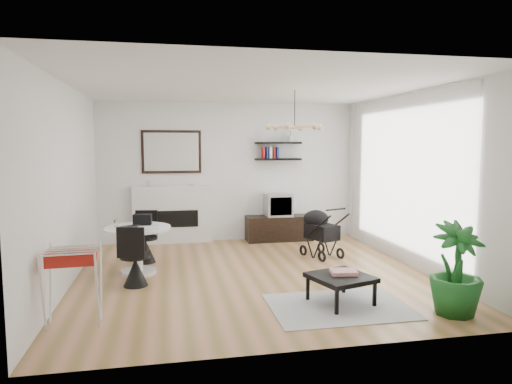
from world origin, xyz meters
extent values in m
plane|color=olive|center=(0.00, 0.00, 0.00)|extent=(5.00, 5.00, 0.00)
plane|color=white|center=(0.00, 0.00, 2.70)|extent=(5.00, 5.00, 0.00)
plane|color=white|center=(0.00, 2.50, 1.35)|extent=(5.00, 0.00, 5.00)
plane|color=white|center=(-2.50, 0.00, 1.35)|extent=(0.00, 5.00, 5.00)
plane|color=white|center=(2.50, 0.00, 1.35)|extent=(0.00, 5.00, 5.00)
cube|color=white|center=(2.40, 0.20, 1.35)|extent=(0.04, 3.60, 2.60)
cube|color=white|center=(-1.10, 2.42, 0.55)|extent=(1.50, 0.15, 1.10)
cube|color=black|center=(-1.10, 2.36, 0.48)|extent=(0.95, 0.06, 0.32)
cube|color=black|center=(-1.10, 2.48, 1.75)|extent=(1.12, 0.03, 0.82)
cube|color=white|center=(-1.10, 2.46, 1.75)|extent=(1.02, 0.01, 0.72)
cube|color=black|center=(0.96, 2.37, 1.60)|extent=(0.90, 0.25, 0.04)
cube|color=black|center=(0.96, 2.37, 1.92)|extent=(0.90, 0.25, 0.04)
cube|color=black|center=(0.96, 2.26, 0.24)|extent=(1.30, 0.46, 0.49)
cube|color=#ABAAAD|center=(0.95, 2.26, 0.71)|extent=(0.50, 0.44, 0.44)
cube|color=black|center=(0.95, 2.05, 0.71)|extent=(0.43, 0.01, 0.35)
cylinder|color=white|center=(-1.63, 0.39, 0.03)|extent=(0.51, 0.51, 0.05)
cylinder|color=white|center=(-1.63, 0.39, 0.36)|extent=(0.13, 0.13, 0.60)
cylinder|color=white|center=(-1.63, 0.39, 0.68)|extent=(0.95, 0.95, 0.04)
imported|color=black|center=(-1.71, 0.33, 0.71)|extent=(0.38, 0.35, 0.03)
cube|color=black|center=(-1.57, 0.57, 0.77)|extent=(0.28, 0.19, 0.16)
cube|color=silver|center=(-1.47, 0.25, 0.70)|extent=(0.32, 0.26, 0.01)
cylinder|color=white|center=(-1.94, 0.49, 0.74)|extent=(0.06, 0.06, 0.10)
cylinder|color=black|center=(-1.56, 1.02, 0.40)|extent=(0.39, 0.39, 0.04)
cone|color=black|center=(-1.56, 1.02, 0.19)|extent=(0.32, 0.32, 0.37)
cube|color=black|center=(-1.54, 1.20, 0.62)|extent=(0.36, 0.08, 0.40)
cylinder|color=black|center=(-1.64, -0.20, 0.40)|extent=(0.40, 0.40, 0.04)
cone|color=black|center=(-1.64, -0.20, 0.19)|extent=(0.32, 0.32, 0.38)
cube|color=black|center=(-1.67, -0.38, 0.63)|extent=(0.36, 0.11, 0.40)
cube|color=maroon|center=(-2.18, -1.46, 0.73)|extent=(0.49, 0.30, 0.13)
cube|color=black|center=(1.35, 0.84, 0.43)|extent=(0.52, 0.63, 0.25)
ellipsoid|color=black|center=(1.29, 0.99, 0.63)|extent=(0.43, 0.43, 0.30)
cylinder|color=black|center=(1.46, 0.52, 0.85)|extent=(0.38, 0.16, 0.03)
torus|color=black|center=(1.08, 1.01, 0.08)|extent=(0.11, 0.19, 0.19)
torus|color=black|center=(1.45, 1.15, 0.08)|extent=(0.11, 0.19, 0.19)
torus|color=black|center=(1.25, 0.54, 0.08)|extent=(0.11, 0.19, 0.19)
torus|color=black|center=(1.62, 0.68, 0.08)|extent=(0.11, 0.19, 0.19)
cube|color=#AEAEAE|center=(0.74, -1.49, 0.01)|extent=(1.60, 1.16, 0.01)
cube|color=black|center=(0.81, -1.38, 0.32)|extent=(0.81, 0.81, 0.06)
cube|color=black|center=(0.62, -1.73, 0.15)|extent=(0.04, 0.04, 0.28)
cube|color=black|center=(1.16, -1.56, 0.15)|extent=(0.04, 0.04, 0.28)
cube|color=black|center=(0.46, -1.19, 0.15)|extent=(0.04, 0.04, 0.28)
cube|color=black|center=(0.99, -1.03, 0.15)|extent=(0.04, 0.04, 0.28)
cube|color=red|center=(0.86, -1.32, 0.37)|extent=(0.34, 0.29, 0.04)
imported|color=#195A1E|center=(1.93, -1.95, 0.52)|extent=(0.62, 0.62, 1.04)
camera|label=1|loc=(-1.20, -6.36, 1.89)|focal=32.00mm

